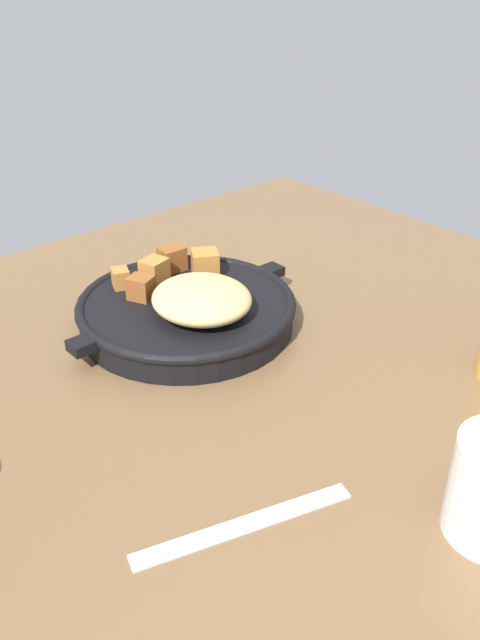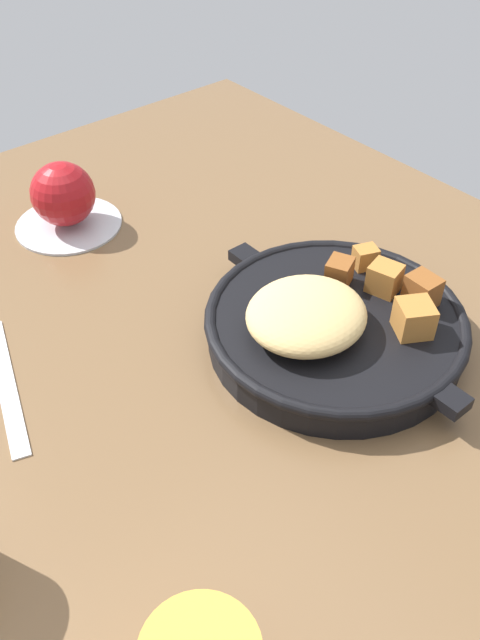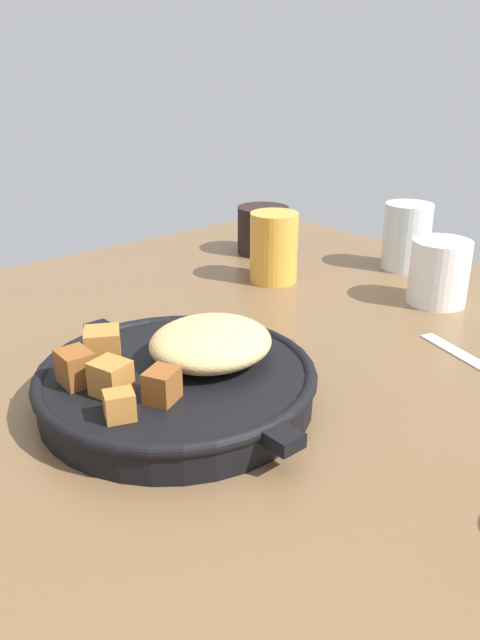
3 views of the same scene
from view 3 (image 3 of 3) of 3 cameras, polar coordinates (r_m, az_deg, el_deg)
name	(u,v)px [view 3 (image 3 of 3)]	position (r cm, az deg, el deg)	size (l,w,h in cm)	color
ground_plane	(309,385)	(62.76, 6.31, -5.97)	(105.97, 92.27, 2.40)	brown
cast_iron_skillet	(179,377)	(56.37, -5.56, -5.18)	(29.51, 25.16, 6.95)	black
white_creamer_pitcher	(439,272)	(82.32, 17.73, 4.18)	(7.36, 7.36, 8.18)	white
juice_glass_amber	(274,247)	(86.60, 3.11, 6.65)	(6.62, 6.62, 9.63)	gold
coffee_mug_dark	(263,230)	(100.14, 2.10, 8.23)	(8.05, 8.05, 7.39)	black
water_glass_tall	(407,236)	(95.19, 14.99, 7.40)	(6.88, 6.88, 9.65)	silver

